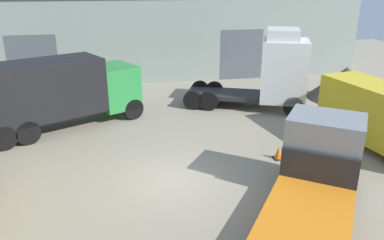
# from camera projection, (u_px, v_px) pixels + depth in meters

# --- Properties ---
(ground_plane) EXTENTS (60.00, 60.00, 0.00)m
(ground_plane) POSITION_uv_depth(u_px,v_px,m) (174.00, 180.00, 13.76)
(ground_plane) COLOR gray
(warehouse_building) EXTENTS (33.18, 10.15, 6.17)m
(warehouse_building) POSITION_uv_depth(u_px,v_px,m) (137.00, 31.00, 29.96)
(warehouse_building) COLOR gray
(warehouse_building) RESTS_ON ground_plane
(tractor_unit_white) EXTENTS (7.11, 4.89, 4.48)m
(tractor_unit_white) POSITION_uv_depth(u_px,v_px,m) (274.00, 72.00, 20.78)
(tractor_unit_white) COLOR silver
(tractor_unit_white) RESTS_ON ground_plane
(box_truck_green) EXTENTS (7.75, 5.46, 3.40)m
(box_truck_green) POSITION_uv_depth(u_px,v_px,m) (60.00, 90.00, 18.02)
(box_truck_green) COLOR #28843D
(box_truck_green) RESTS_ON ground_plane
(flatbed_truck_grey) EXTENTS (6.61, 7.76, 2.68)m
(flatbed_truck_grey) POSITION_uv_depth(u_px,v_px,m) (318.00, 170.00, 11.78)
(flatbed_truck_grey) COLOR gray
(flatbed_truck_grey) RESTS_ON ground_plane
(delivery_van_yellow) EXTENTS (2.85, 5.78, 2.73)m
(delivery_van_yellow) POSITION_uv_depth(u_px,v_px,m) (381.00, 116.00, 15.88)
(delivery_van_yellow) COLOR yellow
(delivery_van_yellow) RESTS_ON ground_plane
(gravel_pile) EXTENTS (4.41, 4.41, 1.99)m
(gravel_pile) POSITION_uv_depth(u_px,v_px,m) (345.00, 83.00, 22.86)
(gravel_pile) COLOR #423D38
(gravel_pile) RESTS_ON ground_plane
(traffic_cone) EXTENTS (0.40, 0.40, 0.55)m
(traffic_cone) POSITION_uv_depth(u_px,v_px,m) (279.00, 153.00, 15.30)
(traffic_cone) COLOR black
(traffic_cone) RESTS_ON ground_plane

